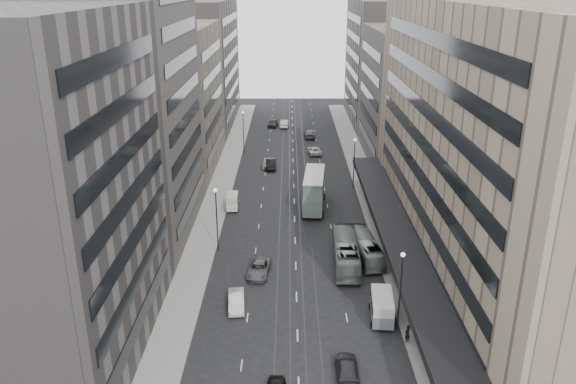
{
  "coord_description": "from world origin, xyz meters",
  "views": [
    {
      "loc": [
        -0.84,
        -51.34,
        31.69
      ],
      "look_at": [
        -0.94,
        15.87,
        6.42
      ],
      "focal_mm": 35.0,
      "sensor_mm": 36.0,
      "label": 1
    }
  ],
  "objects_px": {
    "bus_near": "(346,252)",
    "pedestrian": "(407,333)",
    "panel_van": "(232,201)",
    "sedan_1": "(236,301)",
    "bus_far": "(365,247)",
    "vw_microbus": "(382,306)",
    "double_decker": "(314,190)",
    "sedan_2": "(259,269)"
  },
  "relations": [
    {
      "from": "panel_van",
      "to": "bus_far",
      "type": "bearing_deg",
      "value": -43.72
    },
    {
      "from": "panel_van",
      "to": "pedestrian",
      "type": "xyz_separation_m",
      "value": [
        19.4,
        -32.96,
        -0.21
      ]
    },
    {
      "from": "sedan_2",
      "to": "pedestrian",
      "type": "bearing_deg",
      "value": -35.75
    },
    {
      "from": "vw_microbus",
      "to": "pedestrian",
      "type": "xyz_separation_m",
      "value": [
        1.78,
        -3.97,
        -0.43
      ]
    },
    {
      "from": "bus_far",
      "to": "panel_van",
      "type": "xyz_separation_m",
      "value": [
        -17.7,
        15.56,
        -0.11
      ]
    },
    {
      "from": "bus_near",
      "to": "double_decker",
      "type": "distance_m",
      "value": 17.8
    },
    {
      "from": "bus_far",
      "to": "panel_van",
      "type": "relative_size",
      "value": 2.66
    },
    {
      "from": "bus_near",
      "to": "vw_microbus",
      "type": "bearing_deg",
      "value": 103.94
    },
    {
      "from": "bus_far",
      "to": "sedan_2",
      "type": "height_order",
      "value": "bus_far"
    },
    {
      "from": "vw_microbus",
      "to": "sedan_1",
      "type": "bearing_deg",
      "value": 176.54
    },
    {
      "from": "double_decker",
      "to": "panel_van",
      "type": "xyz_separation_m",
      "value": [
        -12.07,
        -0.26,
        -1.68
      ]
    },
    {
      "from": "bus_near",
      "to": "panel_van",
      "type": "bearing_deg",
      "value": -46.67
    },
    {
      "from": "double_decker",
      "to": "bus_far",
      "type": "bearing_deg",
      "value": -65.35
    },
    {
      "from": "bus_far",
      "to": "vw_microbus",
      "type": "distance_m",
      "value": 13.42
    },
    {
      "from": "sedan_2",
      "to": "pedestrian",
      "type": "height_order",
      "value": "pedestrian"
    },
    {
      "from": "bus_near",
      "to": "sedan_1",
      "type": "distance_m",
      "value": 15.54
    },
    {
      "from": "pedestrian",
      "to": "sedan_2",
      "type": "bearing_deg",
      "value": -85.0
    },
    {
      "from": "sedan_1",
      "to": "sedan_2",
      "type": "bearing_deg",
      "value": 69.0
    },
    {
      "from": "vw_microbus",
      "to": "sedan_2",
      "type": "height_order",
      "value": "vw_microbus"
    },
    {
      "from": "vw_microbus",
      "to": "sedan_2",
      "type": "relative_size",
      "value": 0.99
    },
    {
      "from": "bus_far",
      "to": "pedestrian",
      "type": "distance_m",
      "value": 17.48
    },
    {
      "from": "vw_microbus",
      "to": "sedan_1",
      "type": "relative_size",
      "value": 1.12
    },
    {
      "from": "panel_van",
      "to": "sedan_1",
      "type": "bearing_deg",
      "value": -86.15
    },
    {
      "from": "bus_far",
      "to": "double_decker",
      "type": "distance_m",
      "value": 16.86
    },
    {
      "from": "vw_microbus",
      "to": "pedestrian",
      "type": "distance_m",
      "value": 4.37
    },
    {
      "from": "sedan_2",
      "to": "pedestrian",
      "type": "distance_m",
      "value": 19.56
    },
    {
      "from": "bus_far",
      "to": "pedestrian",
      "type": "relative_size",
      "value": 5.47
    },
    {
      "from": "sedan_1",
      "to": "sedan_2",
      "type": "height_order",
      "value": "sedan_1"
    },
    {
      "from": "double_decker",
      "to": "sedan_1",
      "type": "relative_size",
      "value": 2.23
    },
    {
      "from": "double_decker",
      "to": "sedan_1",
      "type": "bearing_deg",
      "value": -103.58
    },
    {
      "from": "panel_van",
      "to": "sedan_1",
      "type": "distance_m",
      "value": 26.98
    },
    {
      "from": "panel_van",
      "to": "sedan_2",
      "type": "height_order",
      "value": "panel_van"
    },
    {
      "from": "bus_near",
      "to": "double_decker",
      "type": "bearing_deg",
      "value": -78.03
    },
    {
      "from": "panel_van",
      "to": "sedan_2",
      "type": "relative_size",
      "value": 0.72
    },
    {
      "from": "double_decker",
      "to": "panel_van",
      "type": "bearing_deg",
      "value": -173.72
    },
    {
      "from": "pedestrian",
      "to": "bus_far",
      "type": "bearing_deg",
      "value": -127.22
    },
    {
      "from": "double_decker",
      "to": "sedan_2",
      "type": "relative_size",
      "value": 1.98
    },
    {
      "from": "vw_microbus",
      "to": "pedestrian",
      "type": "height_order",
      "value": "vw_microbus"
    },
    {
      "from": "double_decker",
      "to": "vw_microbus",
      "type": "height_order",
      "value": "double_decker"
    },
    {
      "from": "bus_near",
      "to": "pedestrian",
      "type": "distance_m",
      "value": 16.31
    },
    {
      "from": "bus_near",
      "to": "bus_far",
      "type": "distance_m",
      "value": 3.07
    },
    {
      "from": "double_decker",
      "to": "sedan_2",
      "type": "height_order",
      "value": "double_decker"
    }
  ]
}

